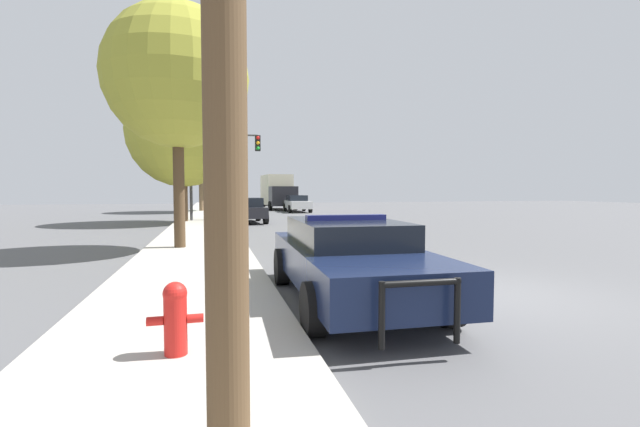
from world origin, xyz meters
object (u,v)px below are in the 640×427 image
fire_hydrant (175,316)px  car_background_oncoming (297,203)px  box_truck (278,191)px  tree_sidewalk_mid (183,132)px  tree_sidewalk_far (200,144)px  police_car (349,257)px  car_background_midblock (246,210)px  car_background_distant (271,199)px  traffic_light (220,157)px  tree_sidewalk_near (177,77)px

fire_hydrant → car_background_oncoming: 31.50m
box_truck → tree_sidewalk_mid: tree_sidewalk_mid is taller
box_truck → tree_sidewalk_far: bearing=26.8°
police_car → tree_sidewalk_mid: (-3.62, 17.85, 4.25)m
car_background_midblock → box_truck: bearing=72.3°
car_background_midblock → tree_sidewalk_far: tree_sidewalk_far is taller
car_background_distant → tree_sidewalk_far: bearing=-122.9°
traffic_light → car_background_midblock: bearing=-31.3°
tree_sidewalk_near → police_car: bearing=-64.9°
fire_hydrant → tree_sidewalk_mid: size_ratio=0.10×
police_car → tree_sidewalk_near: size_ratio=0.72×
box_truck → tree_sidewalk_far: 8.86m
tree_sidewalk_near → car_background_distant: bearing=78.2°
tree_sidewalk_near → tree_sidewalk_mid: bearing=92.6°
car_background_midblock → tree_sidewalk_mid: (-3.32, 0.32, 4.24)m
fire_hydrant → tree_sidewalk_far: bearing=90.8°
traffic_light → fire_hydrant: bearing=-92.4°
tree_sidewalk_far → tree_sidewalk_mid: (-0.64, -12.19, -0.63)m
police_car → car_background_midblock: (-0.30, 17.54, 0.02)m
car_background_distant → tree_sidewalk_near: 38.97m
box_truck → tree_sidewalk_near: bearing=73.1°
fire_hydrant → tree_sidewalk_far: (-0.43, 32.13, 5.08)m
traffic_light → car_background_midblock: size_ratio=1.18×
car_background_distant → box_truck: box_truck is taller
tree_sidewalk_mid → tree_sidewalk_near: bearing=-87.4°
box_truck → tree_sidewalk_mid: 18.07m
car_background_distant → car_background_oncoming: size_ratio=0.98×
tree_sidewalk_far → fire_hydrant: bearing=-89.2°
fire_hydrant → tree_sidewalk_mid: bearing=93.0°
car_background_midblock → tree_sidewalk_near: tree_sidewalk_near is taller
fire_hydrant → tree_sidewalk_mid: tree_sidewalk_mid is taller
police_car → tree_sidewalk_near: tree_sidewalk_near is taller
traffic_light → car_background_midblock: (1.39, -0.84, -2.95)m
car_background_oncoming → tree_sidewalk_near: tree_sidewalk_near is taller
car_background_oncoming → tree_sidewalk_near: (-7.90, -21.90, 4.38)m
tree_sidewalk_near → tree_sidewalk_far: bearing=89.7°
fire_hydrant → traffic_light: (0.87, 20.46, 3.16)m
traffic_light → tree_sidewalk_mid: bearing=-164.8°
police_car → tree_sidewalk_near: 8.56m
car_background_oncoming → box_truck: size_ratio=0.70×
car_background_distant → fire_hydrant: bearing=-103.6°
tree_sidewalk_far → box_truck: bearing=29.2°
tree_sidewalk_far → car_background_midblock: bearing=-77.9°
tree_sidewalk_mid → car_background_oncoming: bearing=51.8°
car_background_distant → tree_sidewalk_far: size_ratio=0.55×
car_background_midblock → tree_sidewalk_near: (-2.81, -10.89, 4.38)m
traffic_light → box_truck: traffic_light is taller
car_background_distant → tree_sidewalk_far: 17.16m
box_truck → tree_sidewalk_near: (-7.07, -27.28, 3.40)m
car_background_midblock → car_background_oncoming: car_background_midblock is taller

